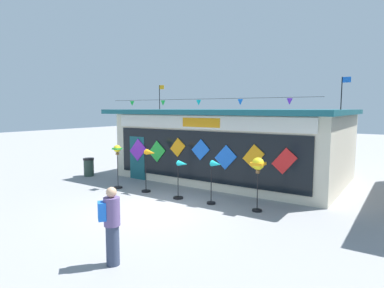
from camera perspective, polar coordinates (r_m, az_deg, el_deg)
The scene contains 9 objects.
ground_plane at distance 11.01m, azimuth -6.93°, elevation -11.27°, with size 80.00×80.00×0.00m, color gray.
kite_shop_building at distance 15.83m, azimuth 7.34°, elevation 0.15°, with size 10.20×6.71×4.58m.
wind_spinner_far_left at distance 13.83m, azimuth -12.86°, elevation -2.11°, with size 0.35×0.35×1.81m.
wind_spinner_left at distance 12.89m, azimuth -7.43°, elevation -2.99°, with size 0.73×0.36×1.71m.
wind_spinner_center_left at distance 11.92m, azimuth -1.93°, elevation -5.37°, with size 0.62×0.37×1.42m.
wind_spinner_center_right at distance 11.24m, azimuth 4.01°, elevation -5.07°, with size 0.57×0.31×1.53m.
wind_spinner_right at distance 10.63m, azimuth 11.40°, elevation -4.02°, with size 0.41×0.41×1.75m.
person_near_camera at distance 7.24m, azimuth -13.88°, elevation -13.40°, with size 0.44×0.47×1.68m.
trash_bin at distance 16.85m, azimuth -17.53°, elevation -3.83°, with size 0.52×0.52×0.88m.
Camera 1 is at (6.91, -7.92, 3.29)m, focal length 30.63 mm.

